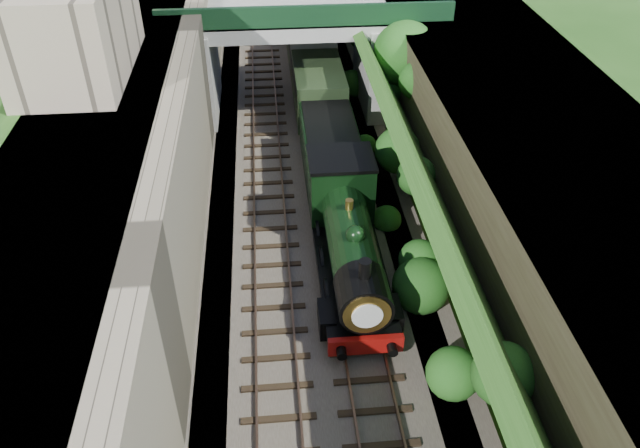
# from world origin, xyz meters

# --- Properties ---
(ground) EXTENTS (160.00, 160.00, 0.00)m
(ground) POSITION_xyz_m (0.00, 0.00, 0.00)
(ground) COLOR #1E4714
(ground) RESTS_ON ground
(trackbed) EXTENTS (10.00, 90.00, 0.20)m
(trackbed) POSITION_xyz_m (0.00, 20.00, 0.10)
(trackbed) COLOR #473F38
(trackbed) RESTS_ON ground
(retaining_wall) EXTENTS (1.00, 90.00, 7.00)m
(retaining_wall) POSITION_xyz_m (-5.50, 20.00, 3.50)
(retaining_wall) COLOR #756B56
(retaining_wall) RESTS_ON ground
(street_plateau_left) EXTENTS (6.00, 90.00, 7.00)m
(street_plateau_left) POSITION_xyz_m (-9.00, 20.00, 3.50)
(street_plateau_left) COLOR #262628
(street_plateau_left) RESTS_ON ground
(street_plateau_right) EXTENTS (8.00, 90.00, 6.25)m
(street_plateau_right) POSITION_xyz_m (9.50, 20.00, 3.12)
(street_plateau_right) COLOR #262628
(street_plateau_right) RESTS_ON ground
(embankment_slope) EXTENTS (4.52, 90.00, 6.36)m
(embankment_slope) POSITION_xyz_m (4.93, 18.49, 2.65)
(embankment_slope) COLOR #1E4714
(embankment_slope) RESTS_ON ground
(track_left) EXTENTS (2.50, 90.00, 0.20)m
(track_left) POSITION_xyz_m (-2.00, 20.00, 0.25)
(track_left) COLOR black
(track_left) RESTS_ON trackbed
(track_right) EXTENTS (2.50, 90.00, 0.20)m
(track_right) POSITION_xyz_m (1.20, 20.00, 0.25)
(track_right) COLOR black
(track_right) RESTS_ON trackbed
(road_bridge) EXTENTS (16.00, 6.40, 7.25)m
(road_bridge) POSITION_xyz_m (0.94, 24.00, 4.08)
(road_bridge) COLOR gray
(road_bridge) RESTS_ON ground
(building_near) EXTENTS (4.00, 8.00, 4.00)m
(building_near) POSITION_xyz_m (-9.50, 14.00, 9.00)
(building_near) COLOR gray
(building_near) RESTS_ON street_plateau_left
(tree) EXTENTS (3.60, 3.80, 6.60)m
(tree) POSITION_xyz_m (5.91, 20.29, 4.65)
(tree) COLOR black
(tree) RESTS_ON ground
(locomotive) EXTENTS (3.10, 10.22, 3.83)m
(locomotive) POSITION_xyz_m (1.20, 7.93, 1.89)
(locomotive) COLOR black
(locomotive) RESTS_ON trackbed
(tender) EXTENTS (2.70, 6.00, 3.05)m
(tender) POSITION_xyz_m (1.20, 15.30, 1.62)
(tender) COLOR black
(tender) RESTS_ON trackbed
(coach_front) EXTENTS (2.90, 18.00, 3.70)m
(coach_front) POSITION_xyz_m (1.20, 27.90, 2.05)
(coach_front) COLOR black
(coach_front) RESTS_ON trackbed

